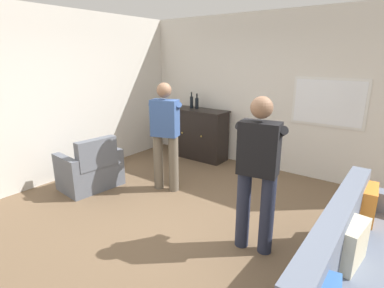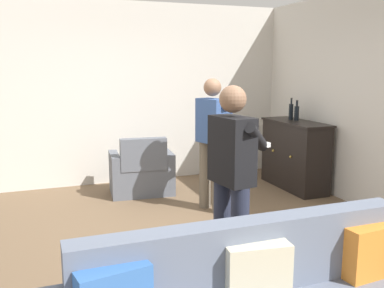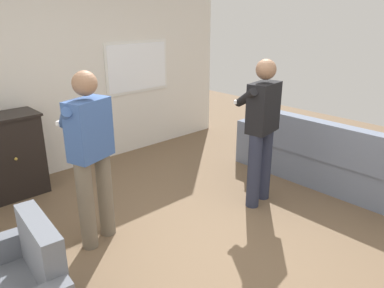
% 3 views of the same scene
% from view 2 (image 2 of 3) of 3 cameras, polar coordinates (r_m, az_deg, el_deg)
% --- Properties ---
extents(ground, '(10.40, 10.40, 0.00)m').
position_cam_2_polar(ground, '(4.61, -1.72, -12.99)').
color(ground, brown).
extents(wall_side_left, '(0.12, 5.20, 2.80)m').
position_cam_2_polar(wall_side_left, '(6.82, -9.01, 6.65)').
color(wall_side_left, silver).
rests_on(wall_side_left, ground).
extents(armchair, '(0.72, 0.94, 0.85)m').
position_cam_2_polar(armchair, '(6.23, -6.72, -4.00)').
color(armchair, slate).
rests_on(armchair, ground).
extents(sideboard_cabinet, '(1.23, 0.49, 1.02)m').
position_cam_2_polar(sideboard_cabinet, '(6.62, 13.54, -1.39)').
color(sideboard_cabinet, black).
rests_on(sideboard_cabinet, ground).
extents(bottle_wine_green, '(0.07, 0.07, 0.31)m').
position_cam_2_polar(bottle_wine_green, '(6.62, 13.78, 4.10)').
color(bottle_wine_green, black).
rests_on(bottle_wine_green, sideboard_cabinet).
extents(bottle_liquor_amber, '(0.07, 0.07, 0.33)m').
position_cam_2_polar(bottle_liquor_amber, '(6.71, 13.06, 4.29)').
color(bottle_liquor_amber, black).
rests_on(bottle_liquor_amber, sideboard_cabinet).
extents(person_standing_left, '(0.53, 0.52, 1.68)m').
position_cam_2_polar(person_standing_left, '(5.37, 2.77, 0.81)').
color(person_standing_left, '#6B6051').
rests_on(person_standing_left, ground).
extents(person_standing_right, '(0.55, 0.50, 1.68)m').
position_cam_2_polar(person_standing_right, '(3.54, 5.44, -4.28)').
color(person_standing_right, '#282D42').
rests_on(person_standing_right, ground).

